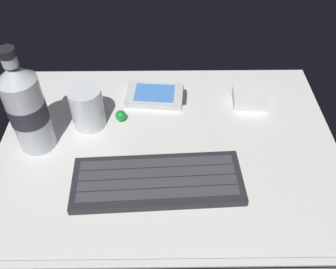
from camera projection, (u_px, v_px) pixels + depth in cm
name	position (u px, v px, depth cm)	size (l,w,h in cm)	color
ground_plane	(168.00, 150.00, 70.07)	(64.00, 48.00, 2.80)	silver
keyboard	(158.00, 181.00, 62.70)	(29.50, 12.39, 1.70)	#232328
handheld_device	(155.00, 96.00, 78.81)	(13.26, 8.64, 1.50)	silver
juice_cup	(87.00, 109.00, 70.98)	(6.40, 6.40, 8.50)	silver
water_bottle	(27.00, 108.00, 63.49)	(6.73, 6.73, 20.80)	silver
charger_block	(250.00, 98.00, 77.40)	(7.00, 5.60, 2.40)	white
trackball_mouse	(121.00, 116.00, 73.76)	(2.20, 2.20, 2.20)	#198C33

